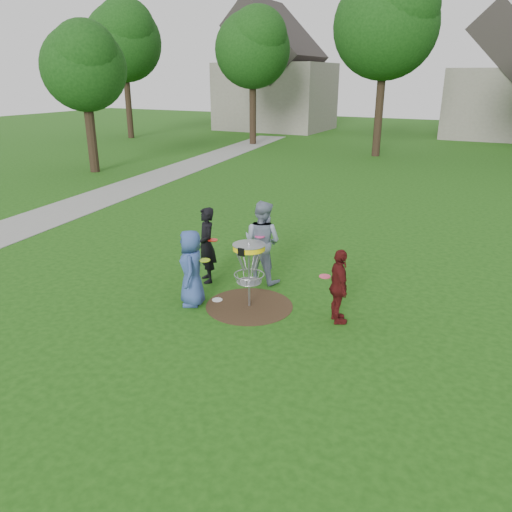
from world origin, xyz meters
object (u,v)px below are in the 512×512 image
at_px(player_grey, 262,242).
at_px(disc_golf_basket, 249,260).
at_px(player_black, 207,245).
at_px(player_blue, 192,268).
at_px(player_maroon, 339,287).

relative_size(player_grey, disc_golf_basket, 1.37).
bearing_deg(player_grey, player_black, 34.26).
xyz_separation_m(player_black, disc_golf_basket, (1.49, -0.75, 0.15)).
xyz_separation_m(player_black, player_grey, (1.11, 0.60, 0.08)).
relative_size(player_blue, player_maroon, 1.09).
xyz_separation_m(player_blue, player_black, (-0.40, 1.19, 0.07)).
xyz_separation_m(player_blue, player_maroon, (2.92, 0.61, -0.06)).
height_order(player_blue, player_black, player_black).
distance_m(player_blue, disc_golf_basket, 1.20).
relative_size(player_grey, player_maroon, 1.29).
xyz_separation_m(player_grey, player_maroon, (2.21, -1.18, -0.21)).
bearing_deg(disc_golf_basket, player_grey, 105.86).
bearing_deg(player_black, disc_golf_basket, 18.65).
bearing_deg(disc_golf_basket, player_maroon, 5.07).
relative_size(player_black, player_grey, 0.92).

